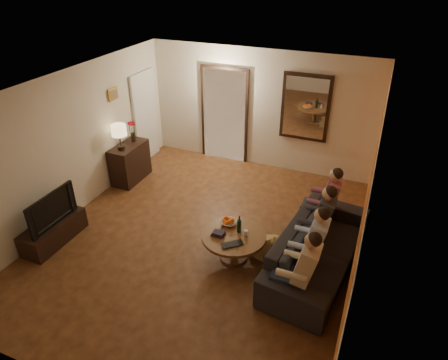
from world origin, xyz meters
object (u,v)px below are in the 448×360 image
at_px(laptop, 233,246).
at_px(dog, 264,244).
at_px(sofa, 319,249).
at_px(person_c, 318,224).
at_px(table_lamp, 120,137).
at_px(person_d, 325,204).
at_px(tv, 47,208).
at_px(wine_bottle, 239,224).
at_px(dresser, 130,163).
at_px(tv_stand, 54,232).
at_px(coffee_table, 234,246).
at_px(person_a, 300,274).
at_px(bowl, 228,223).
at_px(person_b, 310,247).

bearing_deg(laptop, dog, 10.96).
relative_size(sofa, person_c, 2.09).
distance_m(table_lamp, person_d, 4.16).
relative_size(person_d, dog, 2.14).
distance_m(tv, wine_bottle, 3.12).
bearing_deg(dog, person_d, 70.24).
bearing_deg(person_c, dresser, 167.20).
bearing_deg(tv_stand, tv, 0.00).
distance_m(tv, laptop, 3.09).
distance_m(dresser, coffee_table, 3.32).
xyz_separation_m(person_d, coffee_table, (-1.18, -1.18, -0.38)).
distance_m(person_d, coffee_table, 1.71).
xyz_separation_m(sofa, wine_bottle, (-1.23, -0.18, 0.24)).
relative_size(person_a, wine_bottle, 3.87).
distance_m(person_d, laptop, 1.82).
bearing_deg(sofa, table_lamp, 84.11).
relative_size(tv, person_a, 0.82).
bearing_deg(table_lamp, person_a, -24.93).
distance_m(dresser, dog, 3.66).
bearing_deg(person_a, tv_stand, -177.93).
xyz_separation_m(dresser, coffee_table, (2.95, -1.51, -0.18)).
bearing_deg(wine_bottle, bowl, 152.45).
bearing_deg(person_d, tv, -154.72).
xyz_separation_m(person_a, person_b, (0.00, 0.60, 0.00)).
bearing_deg(sofa, wine_bottle, 105.81).
bearing_deg(person_a, dog, 132.76).
height_order(sofa, wine_bottle, wine_bottle).
relative_size(person_b, laptop, 3.65).
bearing_deg(laptop, sofa, -15.72).
distance_m(table_lamp, person_b, 4.36).
bearing_deg(coffee_table, tv, -165.30).
distance_m(person_a, person_d, 1.80).
xyz_separation_m(tv, person_c, (4.13, 1.35, -0.07)).
distance_m(person_d, bowl, 1.67).
distance_m(coffee_table, bowl, 0.38).
bearing_deg(coffee_table, person_d, 44.88).
bearing_deg(tv_stand, coffee_table, 14.70).
xyz_separation_m(dresser, table_lamp, (0.00, -0.22, 0.67)).
bearing_deg(dog, sofa, 23.65).
distance_m(table_lamp, bowl, 3.02).
distance_m(dresser, wine_bottle, 3.32).
distance_m(tv_stand, dog, 3.52).
xyz_separation_m(table_lamp, laptop, (3.05, -1.57, -0.61)).
xyz_separation_m(tv_stand, person_b, (4.13, 0.75, 0.41)).
bearing_deg(person_b, tv, -169.71).
height_order(dresser, laptop, dresser).
height_order(person_b, coffee_table, person_b).
relative_size(person_c, wine_bottle, 3.87).
bearing_deg(dresser, person_a, -27.39).
xyz_separation_m(dresser, tv, (0.00, -2.29, 0.26)).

